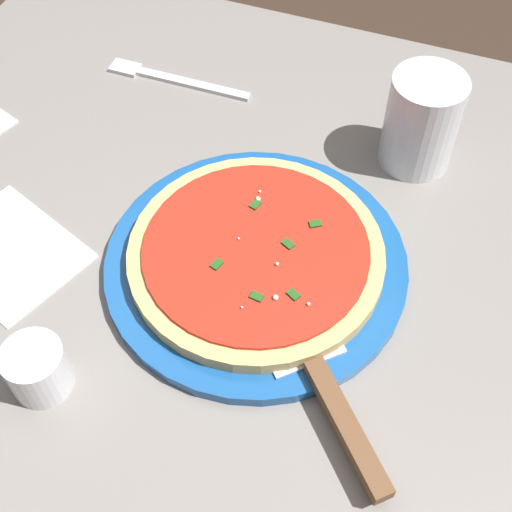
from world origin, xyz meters
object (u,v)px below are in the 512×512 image
pizza (256,254)px  fork (170,79)px  pizza_server (325,387)px  cup_small_sauce (37,369)px  cup_tall_drink (421,122)px  serving_plate (256,264)px  napkin_folded_right (9,252)px

pizza → fork: (-0.20, 0.23, -0.02)m
pizza_server → cup_small_sauce: bearing=-162.7°
cup_tall_drink → cup_small_sauce: bearing=-122.2°
cup_tall_drink → serving_plate: bearing=-118.7°
pizza → cup_small_sauce: (-0.13, -0.19, 0.00)m
napkin_folded_right → fork: (0.04, 0.30, 0.00)m
serving_plate → fork: serving_plate is taller
napkin_folded_right → fork: fork is taller
pizza → serving_plate: bearing=-173.1°
pizza_server → napkin_folded_right: bearing=173.4°
pizza → napkin_folded_right: 0.26m
pizza_server → napkin_folded_right: pizza_server is taller
cup_tall_drink → fork: (-0.32, 0.03, -0.05)m
pizza_server → cup_tall_drink: size_ratio=1.72×
cup_small_sauce → cup_tall_drink: bearing=57.8°
pizza_server → fork: pizza_server is taller
serving_plate → cup_tall_drink: 0.24m
fork → pizza_server: bearing=-48.3°
cup_small_sauce → pizza: bearing=54.1°
pizza_server → fork: 0.46m
pizza_server → cup_small_sauce: cup_small_sauce is taller
cup_small_sauce → fork: bearing=99.2°
serving_plate → fork: (-0.20, 0.23, -0.00)m
cup_small_sauce → serving_plate: bearing=54.1°
cup_small_sauce → napkin_folded_right: 0.16m
serving_plate → pizza: pizza is taller
serving_plate → cup_small_sauce: 0.23m
pizza_server → cup_tall_drink: cup_tall_drink is taller
cup_small_sauce → fork: size_ratio=0.29×
pizza_server → cup_tall_drink: bearing=88.6°
pizza → cup_tall_drink: size_ratio=2.29×
serving_plate → napkin_folded_right: (-0.24, -0.07, -0.01)m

